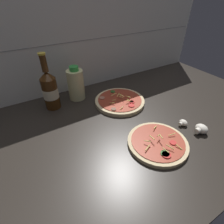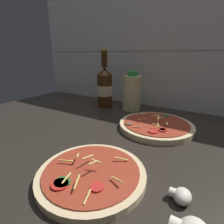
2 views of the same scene
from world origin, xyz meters
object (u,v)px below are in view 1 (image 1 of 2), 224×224
(beer_bottle, at_px, (50,90))
(oil_bottle, at_px, (76,84))
(pizza_far, at_px, (120,101))
(mushroom_left, at_px, (201,129))
(mushroom_right, at_px, (183,123))
(pizza_near, at_px, (158,143))

(beer_bottle, relative_size, oil_bottle, 1.52)
(pizza_far, height_order, oil_bottle, oil_bottle)
(mushroom_left, xyz_separation_m, mushroom_right, (-0.03, 0.07, -0.01))
(pizza_far, xyz_separation_m, mushroom_right, (0.14, -0.30, 0.00))
(pizza_far, bearing_deg, mushroom_right, -64.61)
(pizza_near, xyz_separation_m, pizza_far, (0.04, 0.34, 0.00))
(pizza_far, bearing_deg, mushroom_left, -65.59)
(beer_bottle, distance_m, oil_bottle, 0.14)
(oil_bottle, height_order, mushroom_left, oil_bottle)
(pizza_far, height_order, mushroom_left, pizza_far)
(pizza_near, height_order, oil_bottle, oil_bottle)
(beer_bottle, bearing_deg, oil_bottle, 8.88)
(pizza_near, xyz_separation_m, beer_bottle, (-0.28, 0.48, 0.09))
(pizza_near, distance_m, oil_bottle, 0.53)
(mushroom_right, bearing_deg, beer_bottle, 135.87)
(oil_bottle, distance_m, mushroom_left, 0.65)
(beer_bottle, bearing_deg, pizza_far, -24.41)
(oil_bottle, bearing_deg, beer_bottle, -171.12)
(oil_bottle, xyz_separation_m, mushroom_left, (0.35, -0.54, -0.07))
(pizza_far, xyz_separation_m, mushroom_left, (0.17, -0.38, 0.01))
(beer_bottle, relative_size, mushroom_left, 4.94)
(mushroom_left, bearing_deg, mushroom_right, 110.15)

